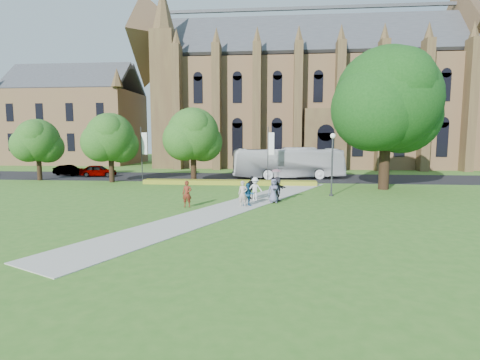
# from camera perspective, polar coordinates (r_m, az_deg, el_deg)

# --- Properties ---
(ground) EXTENTS (160.00, 160.00, 0.00)m
(ground) POSITION_cam_1_polar(r_m,az_deg,el_deg) (25.80, -0.87, -4.46)
(ground) COLOR #356A1F
(ground) RESTS_ON ground
(road) EXTENTS (160.00, 10.00, 0.02)m
(road) POSITION_cam_1_polar(r_m,az_deg,el_deg) (45.52, 1.84, 0.39)
(road) COLOR black
(road) RESTS_ON ground
(footpath) EXTENTS (15.58, 28.54, 0.04)m
(footpath) POSITION_cam_1_polar(r_m,az_deg,el_deg) (26.77, -0.64, -4.01)
(footpath) COLOR #B2B2A8
(footpath) RESTS_ON ground
(flower_hedge) EXTENTS (18.00, 1.40, 0.45)m
(flower_hedge) POSITION_cam_1_polar(r_m,az_deg,el_deg) (38.95, -1.70, -0.35)
(flower_hedge) COLOR gold
(flower_hedge) RESTS_ON ground
(cathedral) EXTENTS (52.60, 18.25, 28.00)m
(cathedral) POSITION_cam_1_polar(r_m,az_deg,el_deg) (65.79, 11.96, 13.50)
(cathedral) COLOR brown
(cathedral) RESTS_ON ground
(building_west) EXTENTS (22.00, 14.00, 18.30)m
(building_west) POSITION_cam_1_polar(r_m,az_deg,el_deg) (76.67, -23.64, 9.26)
(building_west) COLOR brown
(building_west) RESTS_ON ground
(streetlamp) EXTENTS (0.44, 0.44, 5.24)m
(streetlamp) POSITION_cam_1_polar(r_m,az_deg,el_deg) (32.06, 13.88, 3.46)
(streetlamp) COLOR #38383D
(streetlamp) RESTS_ON ground
(large_tree) EXTENTS (9.60, 9.60, 13.20)m
(large_tree) POSITION_cam_1_polar(r_m,az_deg,el_deg) (37.75, 21.52, 11.35)
(large_tree) COLOR #332114
(large_tree) RESTS_ON ground
(street_tree_0) EXTENTS (5.20, 5.20, 7.50)m
(street_tree_0) POSITION_cam_1_polar(r_m,az_deg,el_deg) (43.00, -19.16, 6.15)
(street_tree_0) COLOR #332114
(street_tree_0) RESTS_ON ground
(street_tree_1) EXTENTS (5.60, 5.60, 8.05)m
(street_tree_1) POSITION_cam_1_polar(r_m,az_deg,el_deg) (40.62, -7.15, 6.95)
(street_tree_1) COLOR #332114
(street_tree_1) RESTS_ON ground
(street_tree_2) EXTENTS (4.80, 4.80, 6.95)m
(street_tree_2) POSITION_cam_1_polar(r_m,az_deg,el_deg) (48.25, -28.46, 5.32)
(street_tree_2) COLOR #332114
(street_tree_2) RESTS_ON ground
(banner_pole_0) EXTENTS (0.70, 0.10, 6.00)m
(banner_pole_0) POSITION_cam_1_polar(r_m,az_deg,el_deg) (40.40, 4.45, 4.38)
(banner_pole_0) COLOR #38383D
(banner_pole_0) RESTS_ON ground
(banner_pole_1) EXTENTS (0.70, 0.10, 6.00)m
(banner_pole_1) POSITION_cam_1_polar(r_m,az_deg,el_deg) (42.96, -14.62, 4.32)
(banner_pole_1) COLOR #38383D
(banner_pole_1) RESTS_ON ground
(tour_coach) EXTENTS (13.50, 5.14, 3.67)m
(tour_coach) POSITION_cam_1_polar(r_m,az_deg,el_deg) (44.77, 7.31, 2.60)
(tour_coach) COLOR silver
(tour_coach) RESTS_ON road
(car_0) EXTENTS (4.51, 2.27, 1.47)m
(car_0) POSITION_cam_1_polar(r_m,az_deg,el_deg) (49.63, -20.80, 1.34)
(car_0) COLOR gray
(car_0) RESTS_ON road
(car_1) EXTENTS (4.22, 2.31, 1.32)m
(car_1) POSITION_cam_1_polar(r_m,az_deg,el_deg) (52.66, -24.64, 1.37)
(car_1) COLOR gray
(car_1) RESTS_ON road
(pedestrian_0) EXTENTS (0.68, 0.45, 1.85)m
(pedestrian_0) POSITION_cam_1_polar(r_m,az_deg,el_deg) (26.54, -8.07, -2.09)
(pedestrian_0) COLOR maroon
(pedestrian_0) RESTS_ON footpath
(pedestrian_1) EXTENTS (0.94, 0.82, 1.63)m
(pedestrian_1) POSITION_cam_1_polar(r_m,az_deg,el_deg) (26.63, 1.29, -2.24)
(pedestrian_1) COLOR navy
(pedestrian_1) RESTS_ON footpath
(pedestrian_2) EXTENTS (1.28, 0.94, 1.78)m
(pedestrian_2) POSITION_cam_1_polar(r_m,az_deg,el_deg) (29.07, 2.31, -1.34)
(pedestrian_2) COLOR silver
(pedestrian_2) RESTS_ON footpath
(pedestrian_3) EXTENTS (1.15, 0.89, 1.82)m
(pedestrian_3) POSITION_cam_1_polar(r_m,az_deg,el_deg) (29.64, 1.76, -1.15)
(pedestrian_3) COLOR black
(pedestrian_3) RESTS_ON footpath
(pedestrian_4) EXTENTS (0.98, 0.76, 1.79)m
(pedestrian_4) POSITION_cam_1_polar(r_m,az_deg,el_deg) (28.11, 5.16, -1.63)
(pedestrian_4) COLOR slate
(pedestrian_4) RESTS_ON footpath
(pedestrian_5) EXTENTS (1.36, 1.80, 1.89)m
(pedestrian_5) POSITION_cam_1_polar(r_m,az_deg,el_deg) (28.54, 5.73, -1.41)
(pedestrian_5) COLOR #29272F
(pedestrian_5) RESTS_ON footpath
(pedestrian_6) EXTENTS (0.68, 0.47, 1.81)m
(pedestrian_6) POSITION_cam_1_polar(r_m,az_deg,el_deg) (26.50, 0.44, -2.08)
(pedestrian_6) COLOR #AB9B8E
(pedestrian_6) RESTS_ON footpath
(parasol) EXTENTS (0.77, 0.77, 0.64)m
(parasol) POSITION_cam_1_polar(r_m,az_deg,el_deg) (28.06, 5.55, 0.84)
(parasol) COLOR #EEAAA8
(parasol) RESTS_ON pedestrian_4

